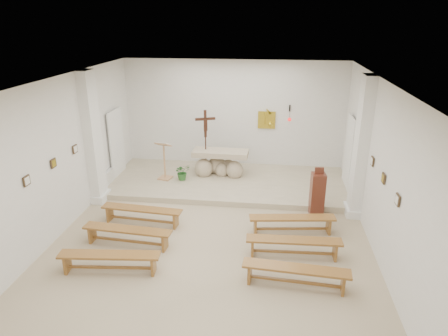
# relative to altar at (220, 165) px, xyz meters

# --- Properties ---
(ground) EXTENTS (7.00, 10.00, 0.00)m
(ground) POSITION_rel_altar_xyz_m (0.30, -3.88, -0.48)
(ground) COLOR tan
(ground) RESTS_ON ground
(wall_left) EXTENTS (0.02, 10.00, 3.50)m
(wall_left) POSITION_rel_altar_xyz_m (-3.19, -3.88, 1.27)
(wall_left) COLOR silver
(wall_left) RESTS_ON ground
(wall_right) EXTENTS (0.02, 10.00, 3.50)m
(wall_right) POSITION_rel_altar_xyz_m (3.79, -3.88, 1.27)
(wall_right) COLOR silver
(wall_right) RESTS_ON ground
(wall_back) EXTENTS (7.00, 0.02, 3.50)m
(wall_back) POSITION_rel_altar_xyz_m (0.30, 1.11, 1.27)
(wall_back) COLOR silver
(wall_back) RESTS_ON ground
(ceiling) EXTENTS (7.00, 10.00, 0.02)m
(ceiling) POSITION_rel_altar_xyz_m (0.30, -3.88, 3.01)
(ceiling) COLOR silver
(ceiling) RESTS_ON wall_back
(sanctuary_platform) EXTENTS (6.98, 3.00, 0.15)m
(sanctuary_platform) POSITION_rel_altar_xyz_m (0.30, -0.38, -0.41)
(sanctuary_platform) COLOR #BDAE91
(sanctuary_platform) RESTS_ON ground
(pilaster_left) EXTENTS (0.26, 0.55, 3.50)m
(pilaster_left) POSITION_rel_altar_xyz_m (-3.07, -1.88, 1.27)
(pilaster_left) COLOR white
(pilaster_left) RESTS_ON ground
(pilaster_right) EXTENTS (0.26, 0.55, 3.50)m
(pilaster_right) POSITION_rel_altar_xyz_m (3.67, -1.88, 1.27)
(pilaster_right) COLOR white
(pilaster_right) RESTS_ON ground
(gold_wall_relief) EXTENTS (0.55, 0.04, 0.55)m
(gold_wall_relief) POSITION_rel_altar_xyz_m (1.35, 1.08, 1.17)
(gold_wall_relief) COLOR gold
(gold_wall_relief) RESTS_ON wall_back
(sanctuary_lamp) EXTENTS (0.11, 0.36, 0.44)m
(sanctuary_lamp) POSITION_rel_altar_xyz_m (2.05, 0.83, 1.33)
(sanctuary_lamp) COLOR black
(sanctuary_lamp) RESTS_ON wall_back
(station_frame_left_front) EXTENTS (0.03, 0.20, 0.20)m
(station_frame_left_front) POSITION_rel_altar_xyz_m (-3.17, -4.68, 1.24)
(station_frame_left_front) COLOR #402E1C
(station_frame_left_front) RESTS_ON wall_left
(station_frame_left_mid) EXTENTS (0.03, 0.20, 0.20)m
(station_frame_left_mid) POSITION_rel_altar_xyz_m (-3.17, -3.68, 1.24)
(station_frame_left_mid) COLOR #402E1C
(station_frame_left_mid) RESTS_ON wall_left
(station_frame_left_rear) EXTENTS (0.03, 0.20, 0.20)m
(station_frame_left_rear) POSITION_rel_altar_xyz_m (-3.17, -2.68, 1.24)
(station_frame_left_rear) COLOR #402E1C
(station_frame_left_rear) RESTS_ON wall_left
(station_frame_right_front) EXTENTS (0.03, 0.20, 0.20)m
(station_frame_right_front) POSITION_rel_altar_xyz_m (3.77, -4.68, 1.24)
(station_frame_right_front) COLOR #402E1C
(station_frame_right_front) RESTS_ON wall_right
(station_frame_right_mid) EXTENTS (0.03, 0.20, 0.20)m
(station_frame_right_mid) POSITION_rel_altar_xyz_m (3.77, -3.68, 1.24)
(station_frame_right_mid) COLOR #402E1C
(station_frame_right_mid) RESTS_ON wall_right
(station_frame_right_rear) EXTENTS (0.03, 0.20, 0.20)m
(station_frame_right_rear) POSITION_rel_altar_xyz_m (3.77, -2.68, 1.24)
(station_frame_right_rear) COLOR #402E1C
(station_frame_right_rear) RESTS_ON wall_right
(radiator_left) EXTENTS (0.10, 0.85, 0.52)m
(radiator_left) POSITION_rel_altar_xyz_m (-3.13, -1.18, -0.21)
(radiator_left) COLOR silver
(radiator_left) RESTS_ON ground
(radiator_right) EXTENTS (0.10, 0.85, 0.52)m
(radiator_right) POSITION_rel_altar_xyz_m (3.73, -1.18, -0.21)
(radiator_right) COLOR silver
(radiator_right) RESTS_ON ground
(altar) EXTENTS (1.68, 0.76, 0.86)m
(altar) POSITION_rel_altar_xyz_m (0.00, 0.00, 0.00)
(altar) COLOR #B9AB8D
(altar) RESTS_ON sanctuary_platform
(lectern) EXTENTS (0.49, 0.44, 1.19)m
(lectern) POSITION_rel_altar_xyz_m (-1.59, -0.53, 0.26)
(lectern) COLOR tan
(lectern) RESTS_ON sanctuary_platform
(crucifix_stand) EXTENTS (0.58, 0.26, 2.00)m
(crucifix_stand) POSITION_rel_altar_xyz_m (-0.44, 0.06, 0.82)
(crucifix_stand) COLOR #3B1F12
(crucifix_stand) RESTS_ON sanctuary_platform
(potted_plant) EXTENTS (0.58, 0.56, 0.49)m
(potted_plant) POSITION_rel_altar_xyz_m (-1.05, -0.53, -0.09)
(potted_plant) COLOR #2A6327
(potted_plant) RESTS_ON sanctuary_platform
(donation_pedestal) EXTENTS (0.37, 0.37, 1.26)m
(donation_pedestal) POSITION_rel_altar_xyz_m (2.74, -1.98, 0.08)
(donation_pedestal) COLOR #572419
(donation_pedestal) RESTS_ON ground
(bench_left_front) EXTENTS (1.99, 0.48, 0.42)m
(bench_left_front) POSITION_rel_altar_xyz_m (-1.48, -3.04, -0.17)
(bench_left_front) COLOR brown
(bench_left_front) RESTS_ON ground
(bench_right_front) EXTENTS (1.99, 0.57, 0.42)m
(bench_right_front) POSITION_rel_altar_xyz_m (2.09, -3.04, -0.17)
(bench_right_front) COLOR brown
(bench_right_front) RESTS_ON ground
(bench_left_second) EXTENTS (1.99, 0.46, 0.42)m
(bench_left_second) POSITION_rel_altar_xyz_m (-1.48, -4.03, -0.17)
(bench_left_second) COLOR brown
(bench_left_second) RESTS_ON ground
(bench_right_second) EXTENTS (1.98, 0.39, 0.42)m
(bench_right_second) POSITION_rel_altar_xyz_m (2.09, -4.03, -0.17)
(bench_right_second) COLOR brown
(bench_right_second) RESTS_ON ground
(bench_left_third) EXTENTS (1.99, 0.50, 0.42)m
(bench_left_third) POSITION_rel_altar_xyz_m (-1.48, -5.03, -0.17)
(bench_left_third) COLOR brown
(bench_left_third) RESTS_ON ground
(bench_right_third) EXTENTS (1.99, 0.46, 0.42)m
(bench_right_third) POSITION_rel_altar_xyz_m (2.09, -5.03, -0.17)
(bench_right_third) COLOR brown
(bench_right_third) RESTS_ON ground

